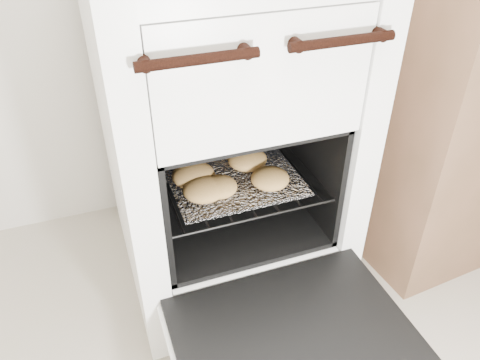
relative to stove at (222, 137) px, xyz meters
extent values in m
cube|color=white|center=(0.00, 0.01, 0.01)|extent=(0.64, 0.68, 0.98)
cylinder|color=black|center=(-0.15, -0.35, 0.37)|extent=(0.24, 0.02, 0.02)
cylinder|color=black|center=(0.15, -0.35, 0.37)|extent=(0.24, 0.02, 0.02)
cube|color=black|center=(0.00, -0.54, -0.26)|extent=(0.56, 0.43, 0.03)
cube|color=white|center=(0.00, -0.54, -0.28)|extent=(0.58, 0.45, 0.02)
cylinder|color=black|center=(-0.23, -0.07, -0.09)|extent=(0.01, 0.45, 0.01)
cylinder|color=black|center=(0.23, -0.07, -0.09)|extent=(0.01, 0.45, 0.01)
cylinder|color=black|center=(0.00, -0.28, -0.09)|extent=(0.46, 0.01, 0.01)
cylinder|color=black|center=(0.00, 0.14, -0.09)|extent=(0.46, 0.01, 0.01)
cylinder|color=black|center=(-0.19, -0.07, -0.09)|extent=(0.01, 0.43, 0.01)
cylinder|color=black|center=(-0.13, -0.07, -0.09)|extent=(0.01, 0.43, 0.01)
cylinder|color=black|center=(-0.06, -0.07, -0.09)|extent=(0.01, 0.43, 0.01)
cylinder|color=black|center=(0.00, -0.07, -0.09)|extent=(0.01, 0.43, 0.01)
cylinder|color=black|center=(0.06, -0.07, -0.09)|extent=(0.01, 0.43, 0.01)
cylinder|color=black|center=(0.13, -0.07, -0.09)|extent=(0.01, 0.43, 0.01)
cylinder|color=black|center=(0.19, -0.07, -0.09)|extent=(0.01, 0.43, 0.01)
cube|color=white|center=(0.00, -0.09, -0.08)|extent=(0.36, 0.32, 0.01)
ellipsoid|color=tan|center=(-0.10, 0.03, -0.05)|extent=(0.16, 0.16, 0.05)
ellipsoid|color=tan|center=(-0.12, -0.09, -0.05)|extent=(0.15, 0.15, 0.06)
ellipsoid|color=tan|center=(0.06, -0.06, -0.05)|extent=(0.16, 0.16, 0.05)
ellipsoid|color=tan|center=(0.08, -0.18, -0.05)|extent=(0.15, 0.15, 0.05)
ellipsoid|color=tan|center=(-0.06, -0.17, -0.05)|extent=(0.10, 0.10, 0.05)
ellipsoid|color=tan|center=(-0.11, -0.16, -0.05)|extent=(0.12, 0.12, 0.05)
cube|color=brown|center=(0.94, -0.01, 0.02)|extent=(1.05, 0.74, 0.99)
camera|label=1|loc=(-0.36, -1.15, 0.68)|focal=35.00mm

